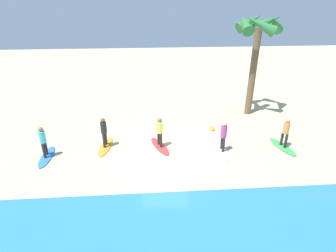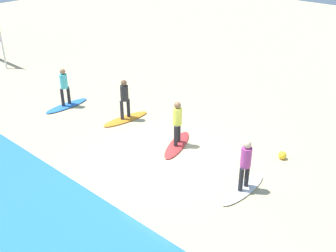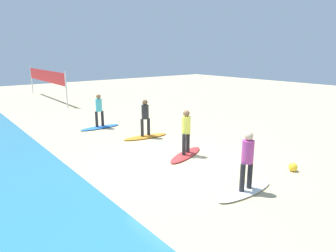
% 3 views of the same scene
% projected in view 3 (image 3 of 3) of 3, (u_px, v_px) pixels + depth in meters
% --- Properties ---
extents(ground_plane, '(60.00, 60.00, 0.00)m').
position_uv_depth(ground_plane, '(171.00, 162.00, 10.44)').
color(ground_plane, '#CCB789').
extents(surfboard_white, '(0.57, 2.10, 0.09)m').
position_uv_depth(surfboard_white, '(245.00, 191.00, 8.20)').
color(surfboard_white, white).
rests_on(surfboard_white, ground).
extents(surfer_white, '(0.32, 0.46, 1.64)m').
position_uv_depth(surfer_white, '(247.00, 157.00, 7.96)').
color(surfer_white, '#232328').
rests_on(surfer_white, surfboard_white).
extents(surfboard_red, '(1.27, 2.16, 0.09)m').
position_uv_depth(surfboard_red, '(186.00, 155.00, 11.09)').
color(surfboard_red, red).
rests_on(surfboard_red, ground).
extents(surfer_red, '(0.32, 0.44, 1.64)m').
position_uv_depth(surfer_red, '(186.00, 129.00, 10.85)').
color(surfer_red, '#232328').
rests_on(surfer_red, surfboard_red).
extents(surfboard_orange, '(0.84, 2.16, 0.09)m').
position_uv_depth(surfboard_orange, '(146.00, 137.00, 13.43)').
color(surfboard_orange, orange).
rests_on(surfboard_orange, ground).
extents(surfer_orange, '(0.32, 0.46, 1.64)m').
position_uv_depth(surfer_orange, '(145.00, 115.00, 13.19)').
color(surfer_orange, '#232328').
rests_on(surfer_orange, surfboard_orange).
extents(surfboard_blue, '(0.57, 2.10, 0.09)m').
position_uv_depth(surfboard_blue, '(100.00, 127.00, 15.11)').
color(surfboard_blue, blue).
rests_on(surfboard_blue, ground).
extents(surfer_blue, '(0.32, 0.46, 1.64)m').
position_uv_depth(surfer_blue, '(99.00, 108.00, 14.87)').
color(surfer_blue, '#232328').
rests_on(surfer_blue, surfboard_blue).
extents(volleyball_net, '(9.10, 0.22, 2.50)m').
position_uv_depth(volleyball_net, '(46.00, 77.00, 23.59)').
color(volleyball_net, silver).
rests_on(volleyball_net, ground).
extents(beach_ball, '(0.28, 0.28, 0.28)m').
position_uv_depth(beach_ball, '(293.00, 167.00, 9.63)').
color(beach_ball, yellow).
rests_on(beach_ball, ground).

